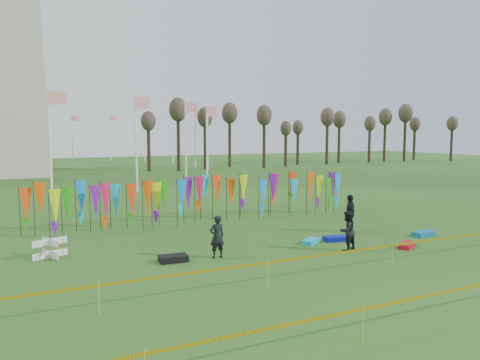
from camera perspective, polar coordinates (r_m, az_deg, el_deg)
name	(u,v)px	position (r m, az deg, el deg)	size (l,w,h in m)	color
ground	(286,264)	(17.81, 5.68, -10.12)	(160.00, 160.00, 0.00)	#254E16
banner_row	(206,195)	(25.45, -4.16, -1.82)	(18.64, 0.64, 2.38)	black
caution_tape_near	(314,257)	(15.81, 8.97, -9.30)	(26.00, 0.02, 0.90)	yellow
caution_tape_far	(415,300)	(12.63, 20.55, -13.53)	(26.00, 0.02, 0.90)	yellow
tree_line	(317,124)	(71.50, 9.40, 6.80)	(53.92, 1.92, 7.84)	#34271A
box_kite	(50,248)	(19.82, -22.13, -7.70)	(0.71, 0.71, 0.79)	red
person_left	(217,237)	(18.35, -2.82, -6.91)	(0.61, 0.45, 1.68)	black
person_mid	(347,231)	(19.94, 12.90, -6.05)	(0.81, 0.50, 1.66)	black
person_right	(350,213)	(23.62, 13.27, -3.97)	(1.09, 0.62, 1.86)	black
kite_bag_turquoise	(311,241)	(21.01, 8.63, -7.41)	(0.96, 0.48, 0.19)	#0EB4D5
kite_bag_blue	(335,239)	(21.69, 11.55, -7.01)	(1.04, 0.54, 0.22)	#091897
kite_bag_red	(407,245)	(21.32, 19.67, -7.49)	(1.06, 0.49, 0.19)	red
kite_bag_black	(173,258)	(18.15, -8.15, -9.44)	(1.06, 0.62, 0.25)	black
kite_bag_teal	(423,234)	(23.89, 21.46, -6.11)	(1.11, 0.53, 0.21)	#0C6BAA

